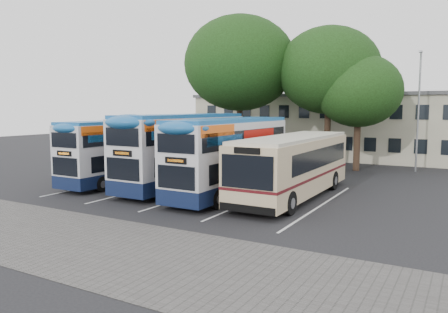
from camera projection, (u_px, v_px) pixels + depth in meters
ground at (213, 220)px, 18.95m from camera, size 120.00×120.00×0.00m
paving_strip at (93, 244)px, 15.62m from camera, size 40.00×6.00×0.01m
bay_lines at (202, 192)px, 25.11m from camera, size 14.12×11.00×0.01m
depot_building at (358, 126)px, 41.91m from camera, size 32.40×8.40×6.20m
lamp_post at (419, 105)px, 32.68m from camera, size 0.25×1.05×9.06m
tree_left at (240, 63)px, 36.92m from camera, size 9.45×9.45×12.62m
tree_mid at (329, 70)px, 34.72m from camera, size 8.18×8.18×11.30m
tree_right at (359, 91)px, 33.24m from camera, size 6.54×6.54×8.93m
bus_dd_left at (125, 148)px, 28.29m from camera, size 2.35×9.72×4.05m
bus_dd_mid at (184, 147)px, 26.55m from camera, size 2.60×10.72×4.47m
bus_dd_right at (231, 153)px, 24.22m from camera, size 2.48×10.23×4.26m
bus_single at (294, 163)px, 23.59m from camera, size 2.85×11.21×3.34m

